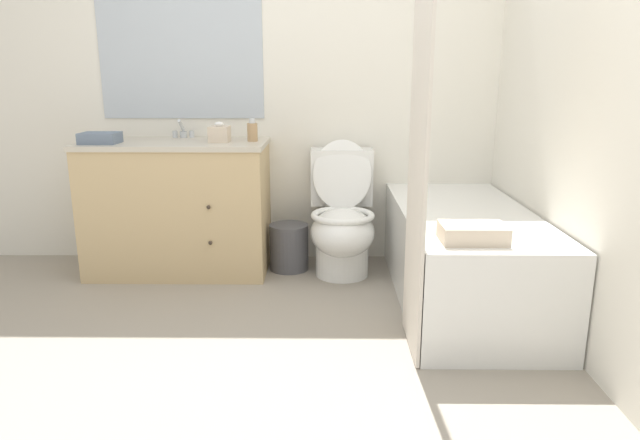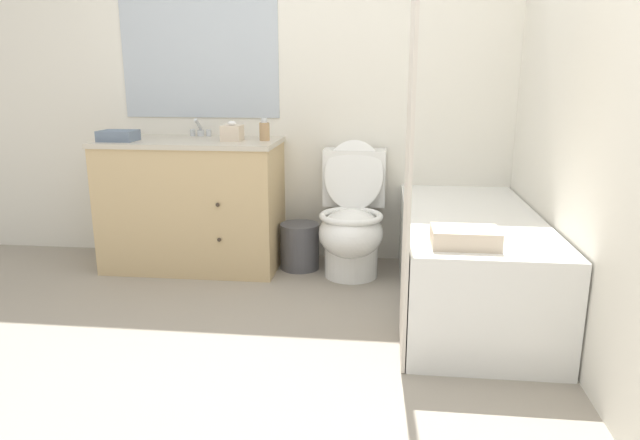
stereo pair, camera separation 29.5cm
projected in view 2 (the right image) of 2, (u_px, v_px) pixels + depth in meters
name	position (u px, v px, depth m)	size (l,w,h in m)	color
ground_plane	(261.00, 380.00, 2.36)	(14.00, 14.00, 0.00)	gray
wall_back	(311.00, 71.00, 3.70)	(8.00, 0.06, 2.50)	white
wall_right	(565.00, 70.00, 2.71)	(0.05, 2.69, 2.50)	white
vanity_cabinet	(193.00, 202.00, 3.69)	(1.12, 0.59, 0.83)	tan
sink_faucet	(200.00, 131.00, 3.78)	(0.14, 0.12, 0.12)	silver
toilet	(352.00, 222.00, 3.54)	(0.40, 0.65, 0.83)	white
bathtub	(468.00, 260.00, 3.06)	(0.70, 1.57, 0.52)	white
shower_curtain	(410.00, 133.00, 2.38)	(0.01, 0.45, 1.98)	silver
wastebasket	(300.00, 246.00, 3.69)	(0.25, 0.25, 0.30)	#4C4C51
tissue_box	(232.00, 133.00, 3.53)	(0.12, 0.14, 0.12)	beige
soap_dispenser	(264.00, 131.00, 3.53)	(0.06, 0.06, 0.14)	tan
hand_towel_folded	(118.00, 136.00, 3.51)	(0.22, 0.17, 0.07)	slate
bath_towel_folded	(465.00, 237.00, 2.43)	(0.28, 0.20, 0.08)	beige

